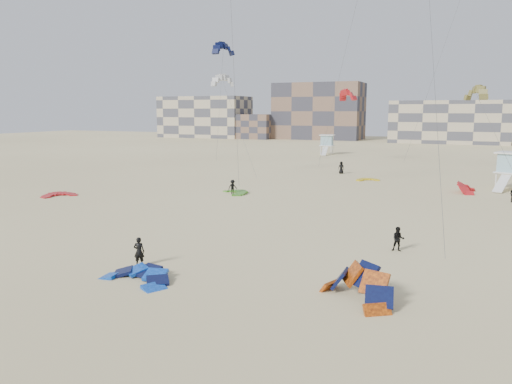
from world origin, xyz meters
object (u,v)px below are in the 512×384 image
at_px(kite_ground_blue, 137,280).
at_px(kite_ground_orange, 356,300).
at_px(kitesurfer_main, 139,252).
at_px(lifeguard_tower_near, 511,171).

relative_size(kite_ground_blue, kite_ground_orange, 0.93).
distance_m(kite_ground_blue, kitesurfer_main, 2.75).
xyz_separation_m(kite_ground_blue, kite_ground_orange, (11.54, 1.79, 0.00)).
xyz_separation_m(kite_ground_orange, lifeguard_tower_near, (9.21, 41.97, 2.17)).
bearing_deg(kite_ground_orange, lifeguard_tower_near, 116.53).
height_order(kite_ground_blue, kitesurfer_main, kitesurfer_main).
distance_m(kite_ground_orange, lifeguard_tower_near, 43.02).
bearing_deg(kite_ground_blue, kite_ground_orange, 19.93).
xyz_separation_m(kite_ground_orange, kitesurfer_main, (-12.98, 0.38, 0.88)).
height_order(kite_ground_orange, lifeguard_tower_near, lifeguard_tower_near).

